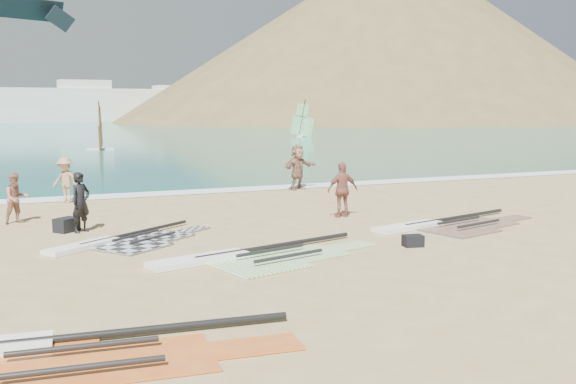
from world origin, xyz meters
name	(u,v)px	position (x,y,z in m)	size (l,w,h in m)	color
ground	(330,256)	(0.00, 0.00, 0.00)	(300.00, 300.00, 0.00)	tan
sea	(45,124)	(0.00, 132.00, 0.00)	(300.00, 240.00, 0.06)	#0D605C
surf_line	(193,193)	(0.00, 12.30, 0.00)	(300.00, 1.20, 0.04)	white
headland_main	(394,121)	(85.00, 130.00, 0.00)	(143.00, 143.00, 45.00)	olive
headland_minor	(477,120)	(120.00, 140.00, 0.00)	(70.00, 70.00, 28.00)	olive
rig_grey	(123,242)	(-4.21, 3.34, 0.05)	(4.64, 3.56, 0.19)	black
rig_green	(253,257)	(-1.76, 0.44, 0.05)	(5.77, 2.99, 0.20)	#6EC435
rig_orange	(447,225)	(4.83, 1.99, 0.05)	(5.78, 3.01, 0.20)	#EC4C09
rig_red	(47,356)	(-6.39, -3.98, 0.05)	(6.15, 2.69, 0.20)	#CC4923
gear_bag_near	(67,225)	(-5.40, 5.59, 0.20)	(0.62, 0.45, 0.39)	black
gear_bag_far	(413,241)	(2.40, 0.14, 0.15)	(0.48, 0.34, 0.29)	black
person_wetsuit	(81,202)	(-5.02, 5.36, 0.84)	(0.61, 0.40, 1.68)	black
beachgoer_left	(16,198)	(-6.65, 7.59, 0.76)	(0.74, 0.57, 1.52)	#A06953
beachgoer_mid	(65,180)	(-4.98, 11.43, 0.83)	(1.08, 0.62, 1.67)	tan
beachgoer_back	(343,190)	(2.83, 4.68, 0.87)	(1.02, 0.43, 1.74)	#945347
beachgoer_right	(298,167)	(4.33, 11.50, 0.96)	(1.77, 0.56, 1.91)	#966950
windsurfer_centre	(100,135)	(0.01, 41.39, 1.20)	(2.27, 2.61, 3.99)	white
windsurfer_right	(302,126)	(25.33, 56.97, 1.30)	(2.32, 2.32, 4.46)	white
kitesurf_kite	(21,11)	(-5.44, 44.44, 11.24)	(7.76, 3.56, 2.61)	black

